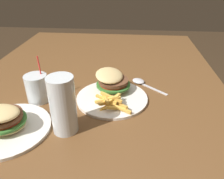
% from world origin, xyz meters
% --- Properties ---
extents(dining_table, '(1.65, 1.10, 0.78)m').
position_xyz_m(dining_table, '(0.00, 0.00, 0.70)').
color(dining_table, brown).
rests_on(dining_table, ground_plane).
extents(meal_plate_near, '(0.27, 0.27, 0.10)m').
position_xyz_m(meal_plate_near, '(-0.04, -0.08, 0.81)').
color(meal_plate_near, white).
rests_on(meal_plate_near, dining_table).
extents(beer_glass, '(0.08, 0.08, 0.18)m').
position_xyz_m(beer_glass, '(-0.26, 0.04, 0.86)').
color(beer_glass, silver).
rests_on(beer_glass, dining_table).
extents(juice_glass, '(0.08, 0.08, 0.17)m').
position_xyz_m(juice_glass, '(-0.10, 0.19, 0.83)').
color(juice_glass, silver).
rests_on(juice_glass, dining_table).
extents(spoon, '(0.14, 0.15, 0.02)m').
position_xyz_m(spoon, '(0.07, -0.19, 0.79)').
color(spoon, silver).
rests_on(spoon, dining_table).
extents(meal_plate_far, '(0.26, 0.26, 0.09)m').
position_xyz_m(meal_plate_far, '(-0.28, 0.22, 0.81)').
color(meal_plate_far, white).
rests_on(meal_plate_far, dining_table).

